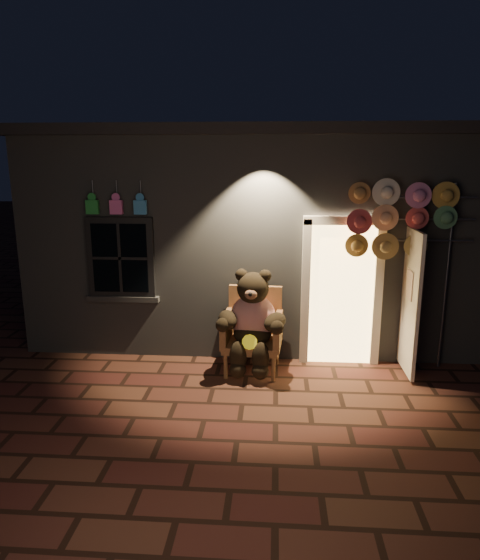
# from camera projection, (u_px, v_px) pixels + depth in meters

# --- Properties ---
(ground) EXTENTS (60.00, 60.00, 0.00)m
(ground) POSITION_uv_depth(u_px,v_px,m) (242.00, 404.00, 6.19)
(ground) COLOR #542F20
(ground) RESTS_ON ground
(shop_building) EXTENTS (7.30, 5.95, 3.51)m
(shop_building) POSITION_uv_depth(u_px,v_px,m) (256.00, 225.00, 9.65)
(shop_building) COLOR slate
(shop_building) RESTS_ON ground
(wicker_armchair) EXTENTS (0.87, 0.79, 1.18)m
(wicker_armchair) POSITION_uv_depth(u_px,v_px,m) (253.00, 330.00, 7.14)
(wicker_armchair) COLOR #9A603B
(wicker_armchair) RESTS_ON ground
(teddy_bear) EXTENTS (1.04, 0.84, 1.44)m
(teddy_bear) POSITION_uv_depth(u_px,v_px,m) (252.00, 321.00, 6.95)
(teddy_bear) COLOR red
(teddy_bear) RESTS_ON ground
(hat_rack) EXTENTS (1.76, 0.22, 2.68)m
(hat_rack) POSITION_uv_depth(u_px,v_px,m) (400.00, 219.00, 6.78)
(hat_rack) COLOR #59595E
(hat_rack) RESTS_ON ground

